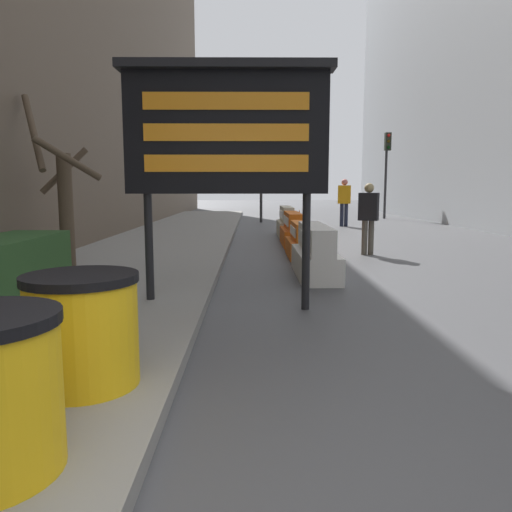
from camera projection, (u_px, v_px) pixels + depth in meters
name	position (u px, v px, depth m)	size (l,w,h in m)	color
bare_tree	(62.00, 194.00, 8.65)	(1.42, 1.37, 2.97)	#4C3D2D
barrel_drum_middle	(83.00, 330.00, 3.45)	(0.78, 0.78, 0.79)	yellow
message_board	(227.00, 131.00, 5.91)	(2.52, 0.36, 2.95)	black
jersey_barrier_white	(315.00, 254.00, 8.51)	(0.64, 2.14, 0.87)	silver
jersey_barrier_orange_near	(301.00, 242.00, 10.89)	(0.60, 1.66, 0.76)	orange
jersey_barrier_orange_far	(293.00, 231.00, 13.18)	(0.57, 2.07, 0.86)	orange
jersey_barrier_cream	(286.00, 223.00, 15.57)	(0.53, 2.06, 0.92)	beige
traffic_cone_near	(299.00, 220.00, 17.80)	(0.41, 0.41, 0.74)	black
traffic_cone_mid	(332.00, 245.00, 10.88)	(0.31, 0.31, 0.56)	black
traffic_cone_far	(300.00, 226.00, 14.64)	(0.43, 0.43, 0.77)	black
traffic_light_near_curb	(261.00, 152.00, 21.31)	(0.28, 0.45, 4.21)	#2D2D30
traffic_light_far_side	(387.00, 157.00, 24.11)	(0.28, 0.45, 4.13)	#2D2D30
pedestrian_worker	(368.00, 213.00, 11.14)	(0.49, 0.40, 1.61)	#514C42
pedestrian_passerby	(344.00, 199.00, 19.44)	(0.54, 0.40, 1.84)	#23283D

